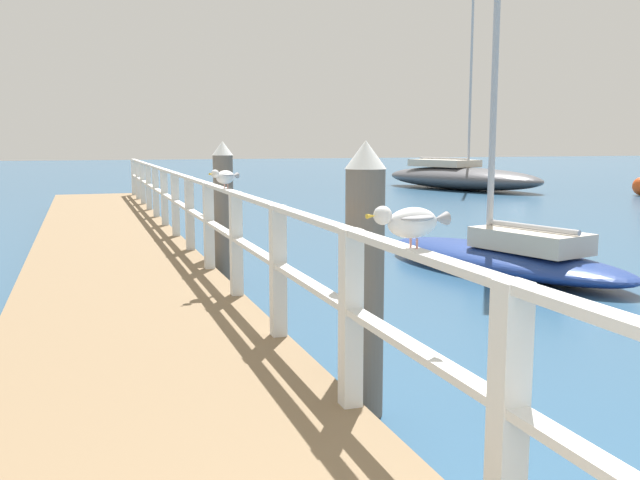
{
  "coord_description": "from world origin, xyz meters",
  "views": [
    {
      "loc": [
        -0.4,
        0.28,
        1.99
      ],
      "look_at": [
        2.25,
        8.0,
        0.82
      ],
      "focal_mm": 38.85,
      "sensor_mm": 36.0,
      "label": 1
    }
  ],
  "objects_px": {
    "seagull_foreground": "(411,221)",
    "boat_3": "(460,177)",
    "dock_piling_near": "(365,280)",
    "boat_6": "(503,255)",
    "dock_piling_far": "(224,211)",
    "seagull_background": "(225,176)"
  },
  "relations": [
    {
      "from": "seagull_foreground",
      "to": "boat_3",
      "type": "xyz_separation_m",
      "value": [
        13.57,
        22.69,
        -1.09
      ]
    },
    {
      "from": "dock_piling_near",
      "to": "boat_3",
      "type": "xyz_separation_m",
      "value": [
        13.18,
        21.19,
        -0.49
      ]
    },
    {
      "from": "boat_3",
      "to": "boat_6",
      "type": "relative_size",
      "value": 1.81
    },
    {
      "from": "dock_piling_far",
      "to": "seagull_foreground",
      "type": "xyz_separation_m",
      "value": [
        -0.39,
        -6.67,
        0.6
      ]
    },
    {
      "from": "dock_piling_far",
      "to": "boat_6",
      "type": "bearing_deg",
      "value": -9.87
    },
    {
      "from": "seagull_foreground",
      "to": "boat_6",
      "type": "bearing_deg",
      "value": -47.8
    },
    {
      "from": "dock_piling_far",
      "to": "boat_3",
      "type": "height_order",
      "value": "boat_3"
    },
    {
      "from": "dock_piling_near",
      "to": "seagull_foreground",
      "type": "xyz_separation_m",
      "value": [
        -0.39,
        -1.5,
        0.6
      ]
    },
    {
      "from": "dock_piling_near",
      "to": "seagull_background",
      "type": "bearing_deg",
      "value": 97.14
    },
    {
      "from": "dock_piling_near",
      "to": "boat_3",
      "type": "distance_m",
      "value": 24.96
    },
    {
      "from": "dock_piling_near",
      "to": "boat_6",
      "type": "distance_m",
      "value": 6.13
    },
    {
      "from": "boat_3",
      "to": "dock_piling_far",
      "type": "bearing_deg",
      "value": 33.65
    },
    {
      "from": "dock_piling_far",
      "to": "boat_3",
      "type": "xyz_separation_m",
      "value": [
        13.18,
        16.02,
        -0.49
      ]
    },
    {
      "from": "dock_piling_near",
      "to": "seagull_foreground",
      "type": "bearing_deg",
      "value": -104.52
    },
    {
      "from": "seagull_background",
      "to": "boat_6",
      "type": "relative_size",
      "value": 0.08
    },
    {
      "from": "dock_piling_far",
      "to": "boat_6",
      "type": "relative_size",
      "value": 0.41
    },
    {
      "from": "dock_piling_far",
      "to": "seagull_background",
      "type": "relative_size",
      "value": 5.05
    },
    {
      "from": "seagull_foreground",
      "to": "boat_3",
      "type": "relative_size",
      "value": 0.05
    },
    {
      "from": "seagull_foreground",
      "to": "dock_piling_far",
      "type": "bearing_deg",
      "value": -13.72
    },
    {
      "from": "dock_piling_near",
      "to": "boat_3",
      "type": "bearing_deg",
      "value": 58.12
    },
    {
      "from": "seagull_foreground",
      "to": "boat_3",
      "type": "bearing_deg",
      "value": -41.27
    },
    {
      "from": "dock_piling_far",
      "to": "seagull_background",
      "type": "xyz_separation_m",
      "value": [
        -0.39,
        -2.09,
        0.6
      ]
    }
  ]
}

